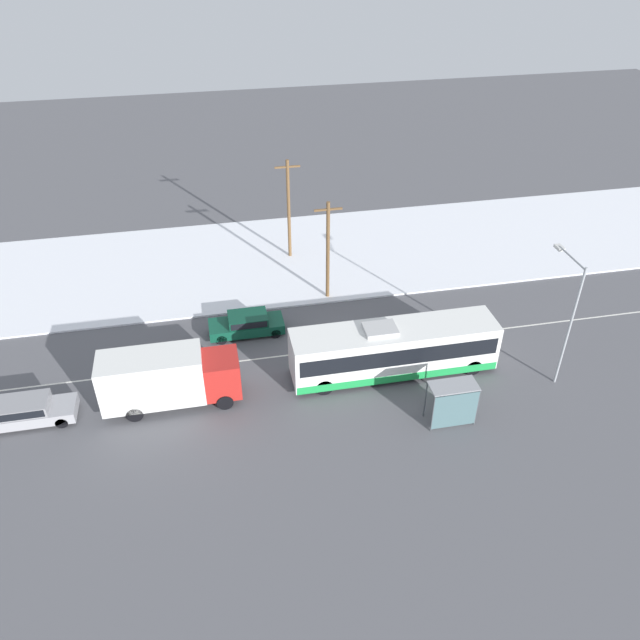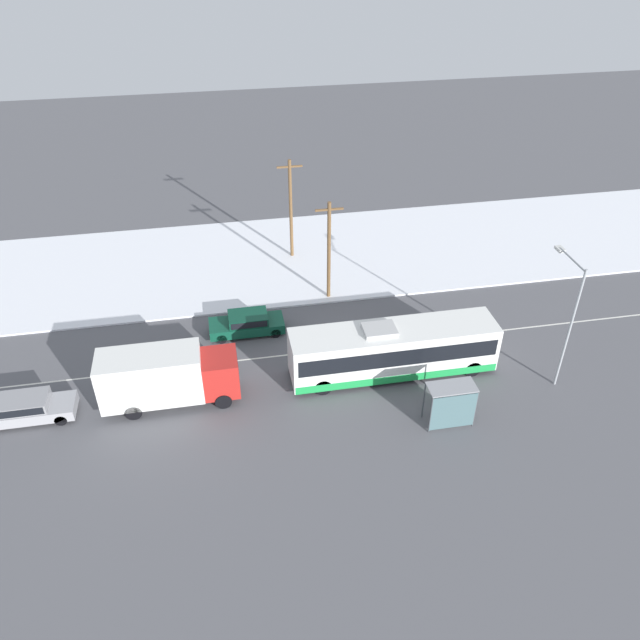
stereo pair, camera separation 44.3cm
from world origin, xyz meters
The scene contains 12 objects.
ground_plane centered at (0.00, 0.00, 0.00)m, with size 120.00×120.00×0.00m, color #56565B.
snow_lot centered at (0.00, 11.75, 0.06)m, with size 80.00×13.37×0.12m.
lane_marking_center centered at (0.00, 0.00, 0.00)m, with size 60.00×0.12×0.00m.
city_bus centered at (1.98, -2.66, 1.58)m, with size 11.67×2.57×3.24m.
box_truck centered at (-10.54, -2.87, 1.79)m, with size 7.25×2.30×3.26m.
sedan_car centered at (-5.81, 2.72, 0.76)m, with size 4.62×1.80×1.38m.
parked_car_near_truck centered at (-17.80, -2.86, 0.76)m, with size 4.75×1.80×1.38m.
pedestrian_at_stop centered at (3.83, -5.81, 1.00)m, with size 0.59×0.26×1.63m.
bus_shelter centered at (3.72, -7.38, 1.67)m, with size 2.45×1.20×2.40m.
streetlamp centered at (10.74, -4.78, 4.74)m, with size 0.36×2.93×7.44m.
utility_pole_roadside centered at (-0.04, 5.81, 3.68)m, with size 1.80×0.24×7.00m.
utility_pole_snowlot centered at (-1.64, 11.91, 3.98)m, with size 1.80×0.24×7.59m.
Camera 2 is at (-7.17, -29.25, 23.03)m, focal length 35.00 mm.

